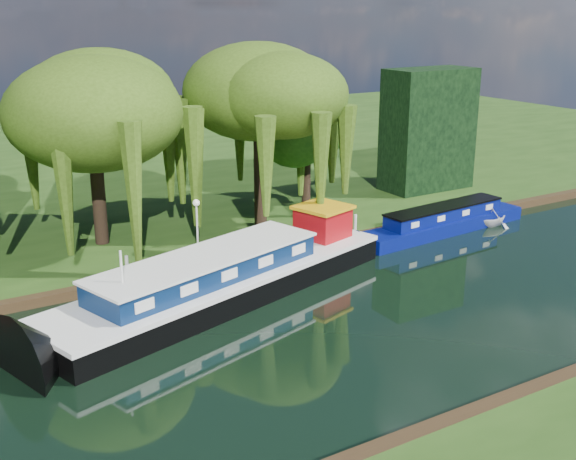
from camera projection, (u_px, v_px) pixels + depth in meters
ground at (297, 333)px, 28.55m from camera, size 120.00×120.00×0.00m
far_bank at (67, 168)px, 56.20m from camera, size 120.00×52.00×0.45m
dutch_barge at (226, 277)px, 31.83m from camera, size 17.98×8.78×3.71m
narrowboat at (443, 222)px, 41.03m from camera, size 11.65×2.80×1.68m
white_cruiser at (493, 226)px, 42.39m from camera, size 2.41×2.13×1.19m
willow_left at (92, 112)px, 35.87m from camera, size 7.86×7.86×9.42m
willow_right at (259, 107)px, 38.98m from camera, size 7.52×7.52×9.16m
tree_far_right at (307, 119)px, 43.98m from camera, size 4.68×4.68×7.65m
conifer_hedge at (428, 129)px, 48.03m from camera, size 6.00×3.00×8.00m
lamppost at (196, 211)px, 36.63m from camera, size 0.36×0.36×2.56m
mooring_posts at (197, 253)px, 34.86m from camera, size 19.16×0.16×1.00m
reeds_near at (574, 355)px, 25.61m from camera, size 33.70×1.50×1.10m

